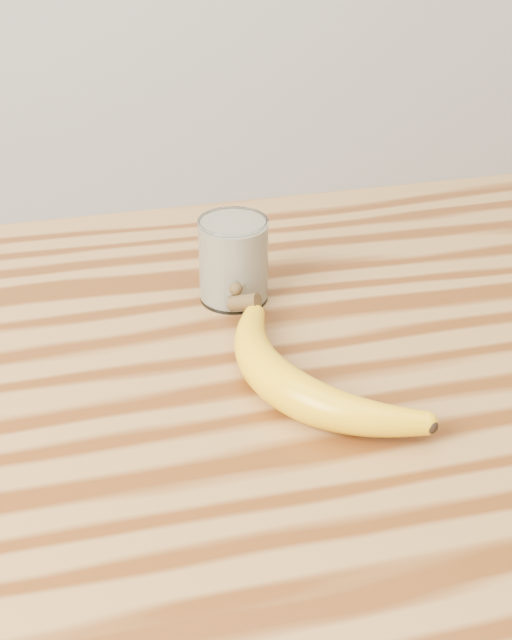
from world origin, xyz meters
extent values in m
cube|color=olive|center=(0.00, 0.00, 0.88)|extent=(1.20, 0.80, 0.04)
cylinder|color=brown|center=(0.54, 0.34, 0.43)|extent=(0.06, 0.06, 0.86)
cylinder|color=white|center=(0.08, 0.15, 0.94)|extent=(0.07, 0.07, 0.09)
torus|color=white|center=(0.08, 0.15, 0.99)|extent=(0.07, 0.07, 0.00)
cylinder|color=#F4E5BC|center=(0.08, 0.15, 0.94)|extent=(0.07, 0.07, 0.08)
camera|label=1|loc=(-0.09, -0.63, 1.36)|focal=50.00mm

